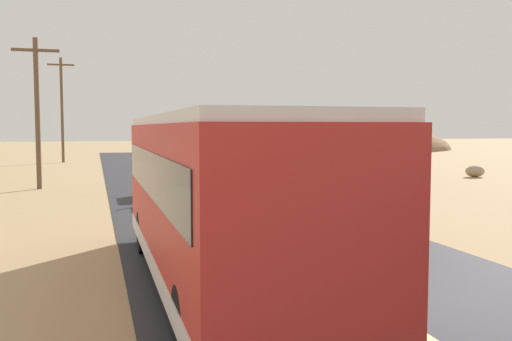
% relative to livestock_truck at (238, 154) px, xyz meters
% --- Properties ---
extents(ground_plane, '(240.00, 240.00, 0.00)m').
position_rel_livestock_truck_xyz_m(ground_plane, '(-1.89, -16.27, -1.79)').
color(ground_plane, tan).
extents(road_surface, '(8.00, 120.00, 0.02)m').
position_rel_livestock_truck_xyz_m(road_surface, '(-1.89, -16.27, -1.78)').
color(road_surface, '#2D2D33').
rests_on(road_surface, ground).
extents(road_centre_line, '(0.16, 117.60, 0.00)m').
position_rel_livestock_truck_xyz_m(road_centre_line, '(-1.89, -16.27, -1.77)').
color(road_centre_line, '#D8CC4C').
rests_on(road_centre_line, road_surface).
extents(livestock_truck, '(2.53, 9.70, 3.02)m').
position_rel_livestock_truck_xyz_m(livestock_truck, '(0.00, 0.00, 0.00)').
color(livestock_truck, silver).
rests_on(livestock_truck, road_surface).
extents(bus, '(2.54, 10.00, 3.21)m').
position_rel_livestock_truck_xyz_m(bus, '(-4.20, -14.93, -0.04)').
color(bus, red).
rests_on(bus, road_surface).
extents(car_far, '(1.90, 4.62, 1.93)m').
position_rel_livestock_truck_xyz_m(car_far, '(-0.16, 16.02, -0.70)').
color(car_far, silver).
rests_on(car_far, road_surface).
extents(power_pole_mid, '(2.20, 0.24, 7.34)m').
position_rel_livestock_truck_xyz_m(power_pole_mid, '(-9.06, 4.07, 2.17)').
color(power_pole_mid, brown).
rests_on(power_pole_mid, ground).
extents(power_pole_far, '(2.20, 0.24, 8.99)m').
position_rel_livestock_truck_xyz_m(power_pole_far, '(-9.06, 25.93, 3.00)').
color(power_pole_far, brown).
rests_on(power_pole_far, ground).
extents(boulder_mid_field, '(1.19, 0.96, 0.70)m').
position_rel_livestock_truck_xyz_m(boulder_mid_field, '(15.89, 3.78, -1.44)').
color(boulder_mid_field, gray).
rests_on(boulder_mid_field, ground).
extents(distant_hill, '(40.83, 27.90, 8.12)m').
position_rel_livestock_truck_xyz_m(distant_hill, '(21.78, 46.27, -1.79)').
color(distant_hill, olive).
rests_on(distant_hill, ground).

